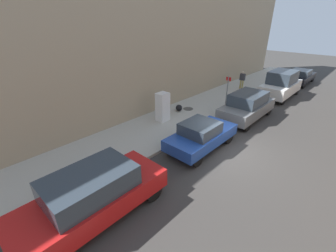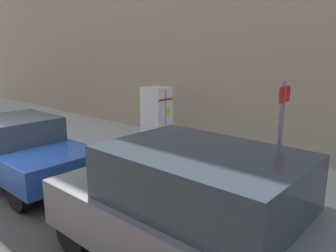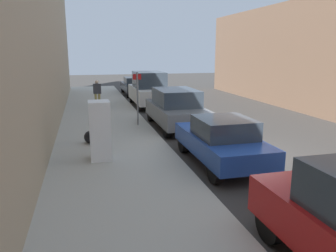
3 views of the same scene
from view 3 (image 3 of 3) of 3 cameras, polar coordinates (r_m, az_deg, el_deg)
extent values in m
plane|color=#383533|center=(11.22, 13.14, -4.89)|extent=(80.00, 80.00, 0.00)
cube|color=#B2ADA0|center=(10.03, -9.02, -6.36)|extent=(3.88, 44.00, 0.16)
cube|color=white|center=(9.97, -11.76, -0.78)|extent=(0.62, 0.71, 1.77)
cube|color=black|center=(10.32, -11.86, -0.32)|extent=(0.01, 0.01, 1.69)
cube|color=yellow|center=(10.27, -12.35, 0.85)|extent=(0.16, 0.01, 0.22)
cube|color=red|center=(10.21, -12.01, 2.78)|extent=(0.56, 0.01, 0.05)
cube|color=red|center=(10.41, -11.77, -2.22)|extent=(0.56, 0.01, 0.05)
cylinder|color=#47443F|center=(12.72, -12.33, -1.94)|extent=(0.70, 0.70, 0.02)
cylinder|color=slate|center=(14.43, -5.33, 4.72)|extent=(0.07, 0.07, 2.32)
cube|color=red|center=(14.34, -5.42, 8.53)|extent=(0.36, 0.02, 0.24)
sphere|color=black|center=(11.94, -13.36, -1.88)|extent=(0.45, 0.45, 0.45)
cylinder|color=#A8934C|center=(19.76, -12.45, 4.41)|extent=(0.14, 0.14, 0.77)
cylinder|color=#A8934C|center=(19.77, -11.86, 4.44)|extent=(0.14, 0.14, 0.77)
cube|color=#333338|center=(19.68, -12.25, 6.37)|extent=(0.45, 0.22, 0.58)
sphere|color=beige|center=(19.64, -12.30, 7.51)|extent=(0.21, 0.21, 0.21)
cylinder|color=black|center=(6.36, 17.45, -15.85)|extent=(0.22, 0.73, 0.73)
cube|color=#23479E|center=(10.04, 9.19, -3.05)|extent=(1.76, 4.00, 0.55)
cube|color=#2D3842|center=(9.72, 9.78, -0.24)|extent=(1.55, 1.68, 0.55)
cylinder|color=black|center=(11.11, 2.74, -2.80)|extent=(0.22, 0.72, 0.72)
cylinder|color=black|center=(11.63, 9.81, -2.27)|extent=(0.22, 0.72, 0.72)
cylinder|color=black|center=(8.62, 8.23, -7.63)|extent=(0.22, 0.72, 0.72)
cylinder|color=black|center=(9.28, 16.86, -6.57)|extent=(0.22, 0.72, 0.72)
cube|color=slate|center=(14.62, 1.40, 2.33)|extent=(1.92, 4.47, 0.70)
cube|color=#2D3842|center=(14.50, 1.41, 5.05)|extent=(1.69, 2.46, 0.70)
cylinder|color=black|center=(16.07, -3.06, 2.01)|extent=(0.22, 0.67, 0.67)
cylinder|color=black|center=(16.47, 2.61, 2.28)|extent=(0.22, 0.67, 0.67)
cylinder|color=black|center=(12.92, -0.15, -0.66)|extent=(0.22, 0.67, 0.67)
cylinder|color=black|center=(13.41, 6.72, -0.24)|extent=(0.22, 0.67, 0.67)
cube|color=silver|center=(20.52, -3.30, 5.58)|extent=(1.97, 4.65, 0.85)
cube|color=#2D3842|center=(20.42, -3.33, 8.08)|extent=(1.73, 2.56, 0.95)
cylinder|color=black|center=(22.14, -6.35, 4.95)|extent=(0.22, 0.67, 0.67)
cylinder|color=black|center=(22.44, -2.00, 5.12)|extent=(0.22, 0.67, 0.67)
cylinder|color=black|center=(18.73, -4.81, 3.54)|extent=(0.22, 0.67, 0.67)
cylinder|color=black|center=(19.08, 0.27, 3.76)|extent=(0.22, 0.67, 0.67)
cube|color=black|center=(26.20, -5.77, 6.81)|extent=(1.82, 4.57, 0.55)
cube|color=#2D3842|center=(25.92, -5.72, 7.91)|extent=(1.60, 1.92, 0.50)
cylinder|color=black|center=(27.79, -7.89, 6.53)|extent=(0.22, 0.68, 0.68)
cylinder|color=black|center=(28.01, -4.70, 6.65)|extent=(0.22, 0.68, 0.68)
cylinder|color=black|center=(24.45, -6.96, 5.70)|extent=(0.22, 0.68, 0.68)
cylinder|color=black|center=(24.70, -3.36, 5.84)|extent=(0.22, 0.68, 0.68)
camera|label=1|loc=(9.73, 76.42, 19.02)|focal=24.00mm
camera|label=2|loc=(17.55, 9.52, 11.23)|focal=35.00mm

